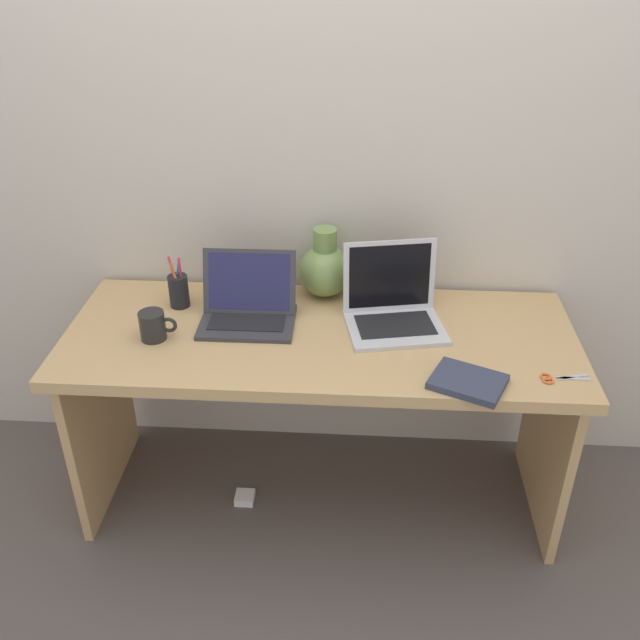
# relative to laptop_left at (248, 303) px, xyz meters

# --- Properties ---
(ground_plane) EXTENTS (6.00, 6.00, 0.00)m
(ground_plane) POSITION_rel_laptop_left_xyz_m (0.25, -0.08, -0.78)
(ground_plane) COLOR #564C47
(back_wall) EXTENTS (4.40, 0.04, 2.40)m
(back_wall) POSITION_rel_laptop_left_xyz_m (0.25, 0.29, 0.42)
(back_wall) COLOR beige
(back_wall) RESTS_ON ground
(desk) EXTENTS (1.67, 0.66, 0.72)m
(desk) POSITION_rel_laptop_left_xyz_m (0.25, -0.08, -0.20)
(desk) COLOR tan
(desk) RESTS_ON ground
(laptop_left) EXTENTS (0.31, 0.24, 0.22)m
(laptop_left) POSITION_rel_laptop_left_xyz_m (0.00, 0.00, 0.00)
(laptop_left) COLOR #333338
(laptop_left) RESTS_ON desk
(laptop_right) EXTENTS (0.36, 0.31, 0.26)m
(laptop_right) POSITION_rel_laptop_left_xyz_m (0.48, 0.02, 0.01)
(laptop_right) COLOR silver
(laptop_right) RESTS_ON desk
(green_vase) EXTENTS (0.19, 0.19, 0.25)m
(green_vase) POSITION_rel_laptop_left_xyz_m (0.25, 0.19, 0.04)
(green_vase) COLOR #75934C
(green_vase) RESTS_ON desk
(notebook_stack) EXTENTS (0.25, 0.23, 0.02)m
(notebook_stack) POSITION_rel_laptop_left_xyz_m (0.69, -0.34, -0.05)
(notebook_stack) COLOR #33384C
(notebook_stack) RESTS_ON desk
(coffee_mug) EXTENTS (0.12, 0.08, 0.10)m
(coffee_mug) POSITION_rel_laptop_left_xyz_m (-0.28, -0.14, -0.01)
(coffee_mug) COLOR black
(coffee_mug) RESTS_ON desk
(pen_cup) EXTENTS (0.07, 0.07, 0.19)m
(pen_cup) POSITION_rel_laptop_left_xyz_m (-0.25, 0.07, 0.00)
(pen_cup) COLOR black
(pen_cup) RESTS_ON desk
(scissors) EXTENTS (0.15, 0.06, 0.01)m
(scissors) POSITION_rel_laptop_left_xyz_m (0.96, -0.29, -0.06)
(scissors) COLOR #B7B7BC
(scissors) RESTS_ON desk
(power_brick) EXTENTS (0.07, 0.07, 0.03)m
(power_brick) POSITION_rel_laptop_left_xyz_m (-0.03, -0.13, -0.76)
(power_brick) COLOR white
(power_brick) RESTS_ON ground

